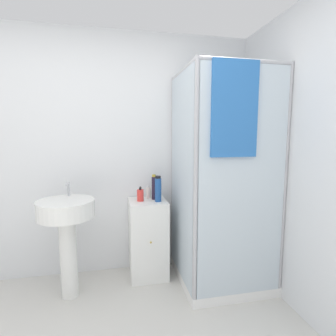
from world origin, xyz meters
The scene contains 8 objects.
wall_back centered at (0.00, 1.70, 1.25)m, with size 6.40×0.06×2.50m, color silver.
shower_enclosure centered at (1.19, 1.17, 0.61)m, with size 0.84×0.87×2.05m.
vanity_cabinet centered at (0.55, 1.47, 0.40)m, with size 0.38×0.41×0.80m.
sink centered at (-0.20, 1.25, 0.68)m, with size 0.49×0.49×1.03m.
soap_dispenser centered at (0.47, 1.47, 0.86)m, with size 0.07×0.07×0.15m.
shampoo_bottle_tall_black centered at (0.62, 1.51, 0.92)m, with size 0.05×0.05×0.26m.
shampoo_bottle_blue centered at (0.64, 1.42, 0.92)m, with size 0.06×0.06×0.26m.
lotion_bottle_white centered at (0.57, 1.58, 0.86)m, with size 0.05×0.05×0.15m.
Camera 1 is at (0.22, -1.10, 1.47)m, focal length 28.00 mm.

